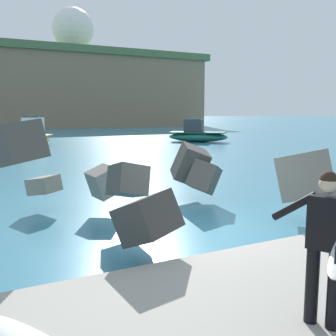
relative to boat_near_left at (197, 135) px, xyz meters
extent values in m
plane|color=teal|center=(-14.02, -22.82, -0.64)|extent=(400.00, 400.00, 0.00)
cube|color=slate|center=(-15.42, -20.20, 0.17)|extent=(0.92, 0.81, 0.93)
cube|color=gray|center=(-16.77, -19.29, 0.06)|extent=(0.96, 1.00, 0.58)
cube|color=#3D3A38|center=(-12.54, -19.86, 0.43)|extent=(1.32, 1.34, 1.39)
cube|color=slate|center=(-11.49, -23.40, 0.52)|extent=(1.58, 1.71, 1.38)
cube|color=#3D3A38|center=(-15.87, -23.99, 0.17)|extent=(1.21, 1.24, 1.04)
cube|color=#4C4944|center=(-12.42, -20.43, 0.11)|extent=(1.19, 0.96, 1.14)
cube|color=#4C4944|center=(-15.42, -21.96, 0.48)|extent=(0.87, 0.94, 0.96)
cube|color=#4C4944|center=(-17.70, -21.73, 1.36)|extent=(1.22, 1.27, 1.03)
cylinder|color=black|center=(-15.22, -27.08, 0.05)|extent=(0.15, 0.15, 0.90)
cylinder|color=black|center=(-15.12, -27.29, 0.05)|extent=(0.15, 0.15, 0.90)
cube|color=black|center=(-15.17, -27.19, 0.80)|extent=(0.36, 0.44, 0.60)
sphere|color=#DBB28E|center=(-15.17, -27.19, 1.23)|extent=(0.21, 0.21, 0.21)
sphere|color=black|center=(-15.17, -27.19, 1.28)|extent=(0.19, 0.19, 0.19)
cylinder|color=black|center=(-15.29, -26.82, 0.92)|extent=(0.31, 0.51, 0.41)
ellipsoid|color=#1E6656|center=(0.05, -0.05, -0.21)|extent=(5.31, 5.04, 0.87)
cube|color=#164C41|center=(0.05, -0.05, 0.19)|extent=(4.89, 4.64, 0.10)
cube|color=#33383D|center=(-0.24, 0.22, 0.75)|extent=(2.01, 1.98, 1.04)
cube|color=#334C5B|center=(-0.24, 0.22, 1.33)|extent=(1.81, 1.78, 0.12)
ellipsoid|color=#EAC64C|center=(-13.87, 1.14, -0.22)|extent=(4.18, 5.58, 0.85)
cube|color=#AF9539|center=(-13.87, 1.14, 0.16)|extent=(3.84, 5.13, 0.10)
cube|color=silver|center=(-13.70, 1.49, 0.89)|extent=(1.83, 1.95, 1.37)
cube|color=#334C5B|center=(-13.70, 1.49, 1.64)|extent=(1.65, 1.76, 0.12)
sphere|color=yellow|center=(3.23, 5.77, -0.42)|extent=(0.44, 0.44, 0.44)
cylinder|color=silver|center=(4.15, 57.28, 13.89)|extent=(6.20, 6.20, 2.61)
sphere|color=white|center=(4.15, 57.28, 19.57)|extent=(8.75, 8.75, 8.75)
camera|label=1|loc=(-18.68, -30.14, 2.00)|focal=42.57mm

